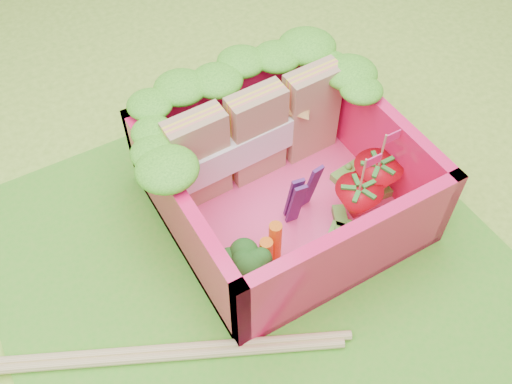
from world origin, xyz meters
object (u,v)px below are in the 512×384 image
object	(u,v)px
bento_box	(283,177)
chopsticks	(103,358)
strawberry_left	(356,204)
broccoli	(248,259)
sandwich_stack	(257,135)
strawberry_right	(375,181)

from	to	relation	value
bento_box	chopsticks	distance (m)	1.32
strawberry_left	broccoli	bearing A→B (deg)	-176.75
chopsticks	strawberry_left	bearing A→B (deg)	1.90
sandwich_stack	strawberry_right	distance (m)	0.72
sandwich_stack	chopsticks	world-z (taller)	sandwich_stack
sandwich_stack	chopsticks	size ratio (longest dim) A/B	0.48
bento_box	strawberry_left	distance (m)	0.43
strawberry_left	strawberry_right	distance (m)	0.20
sandwich_stack	strawberry_left	xyz separation A→B (m)	(0.28, -0.60, -0.15)
broccoli	strawberry_right	bearing A→B (deg)	7.50
sandwich_stack	strawberry_right	size ratio (longest dim) A/B	2.12
sandwich_stack	strawberry_left	bearing A→B (deg)	-65.15
strawberry_left	strawberry_right	xyz separation A→B (m)	(0.19, 0.08, 0.00)
bento_box	sandwich_stack	bearing A→B (deg)	88.90
sandwich_stack	broccoli	world-z (taller)	sandwich_stack
bento_box	sandwich_stack	size ratio (longest dim) A/B	1.20
bento_box	broccoli	size ratio (longest dim) A/B	3.87
broccoli	chopsticks	size ratio (longest dim) A/B	0.15
chopsticks	sandwich_stack	bearing A→B (deg)	27.68
broccoli	strawberry_right	world-z (taller)	strawberry_right
sandwich_stack	chopsticks	distance (m)	1.44
strawberry_left	chopsticks	size ratio (longest dim) A/B	0.22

